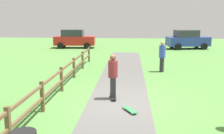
# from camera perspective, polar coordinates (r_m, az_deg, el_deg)

# --- Properties ---
(ground_plane) EXTENTS (60.00, 60.00, 0.00)m
(ground_plane) POSITION_cam_1_polar(r_m,az_deg,el_deg) (10.38, 1.45, -7.52)
(ground_plane) COLOR #568E42
(asphalt_path) EXTENTS (2.40, 28.00, 0.02)m
(asphalt_path) POSITION_cam_1_polar(r_m,az_deg,el_deg) (10.37, 1.45, -7.47)
(asphalt_path) COLOR #605E5B
(asphalt_path) RESTS_ON ground_plane
(wooden_fence) EXTENTS (0.12, 18.12, 1.10)m
(wooden_fence) POSITION_cam_1_polar(r_m,az_deg,el_deg) (10.62, -12.72, -3.60)
(wooden_fence) COLOR brown
(wooden_fence) RESTS_ON ground_plane
(skater_riding) EXTENTS (0.44, 0.82, 1.81)m
(skater_riding) POSITION_cam_1_polar(r_m,az_deg,el_deg) (10.38, 0.21, -1.59)
(skater_riding) COLOR black
(skater_riding) RESTS_ON asphalt_path
(skateboard_loose) EXTENTS (0.55, 0.80, 0.08)m
(skateboard_loose) POSITION_cam_1_polar(r_m,az_deg,el_deg) (9.28, 3.84, -9.24)
(skateboard_loose) COLOR #338C4C
(skateboard_loose) RESTS_ON asphalt_path
(bystander_blue) EXTENTS (0.49, 0.49, 1.85)m
(bystander_blue) POSITION_cam_1_polar(r_m,az_deg,el_deg) (15.90, 10.86, 2.60)
(bystander_blue) COLOR #2D2D33
(bystander_blue) RESTS_ON ground_plane
(parked_car_red) EXTENTS (4.29, 2.18, 1.92)m
(parked_car_red) POSITION_cam_1_polar(r_m,az_deg,el_deg) (27.88, -8.19, 6.10)
(parked_car_red) COLOR red
(parked_car_red) RESTS_ON ground_plane
(parked_car_blue) EXTENTS (4.45, 2.60, 1.92)m
(parked_car_blue) POSITION_cam_1_polar(r_m,az_deg,el_deg) (27.84, 16.09, 5.77)
(parked_car_blue) COLOR #283D99
(parked_car_blue) RESTS_ON ground_plane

